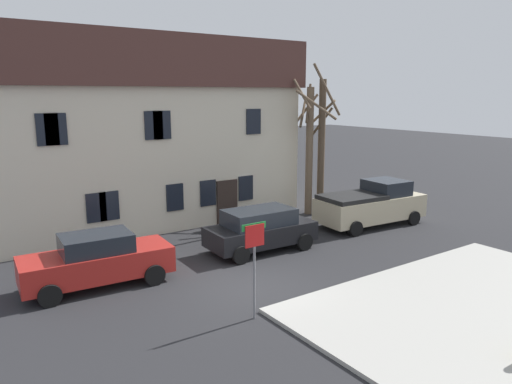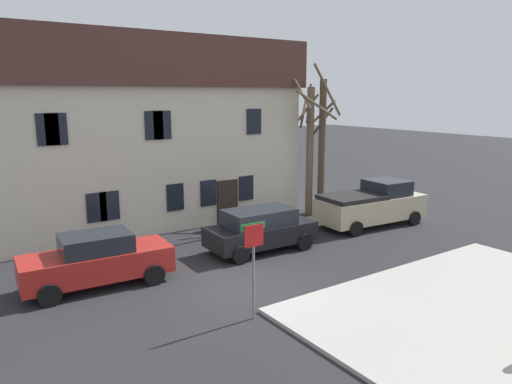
% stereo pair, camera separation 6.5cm
% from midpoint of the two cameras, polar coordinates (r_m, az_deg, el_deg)
% --- Properties ---
extents(ground_plane, '(120.00, 120.00, 0.00)m').
position_cam_midpoint_polar(ground_plane, '(15.85, -1.17, -11.08)').
color(ground_plane, '#262628').
extents(sidewalk_slab, '(10.79, 8.30, 0.12)m').
position_cam_midpoint_polar(sidewalk_slab, '(15.37, 27.22, -12.94)').
color(sidewalk_slab, '#A8A59E').
rests_on(sidewalk_slab, ground_plane).
extents(building_main, '(14.94, 8.01, 8.64)m').
position_cam_midpoint_polar(building_main, '(24.62, -14.11, 7.25)').
color(building_main, beige).
rests_on(building_main, ground_plane).
extents(tree_bare_near, '(2.62, 2.48, 7.49)m').
position_cam_midpoint_polar(tree_bare_near, '(24.48, 6.38, 5.79)').
color(tree_bare_near, brown).
rests_on(tree_bare_near, ground_plane).
extents(tree_bare_mid, '(2.27, 1.61, 6.81)m').
position_cam_midpoint_polar(tree_bare_mid, '(24.65, 7.54, 5.62)').
color(tree_bare_mid, '#4C3D2D').
rests_on(tree_bare_mid, ground_plane).
extents(car_red_sedan, '(4.76, 2.17, 1.74)m').
position_cam_midpoint_polar(car_red_sedan, '(16.38, -18.41, -7.68)').
color(car_red_sedan, '#AD231E').
rests_on(car_red_sedan, ground_plane).
extents(car_black_wagon, '(4.39, 2.16, 1.69)m').
position_cam_midpoint_polar(car_black_wagon, '(18.97, 0.43, -4.41)').
color(car_black_wagon, black).
rests_on(car_black_wagon, ground_plane).
extents(pickup_truck_beige, '(5.46, 2.58, 2.08)m').
position_cam_midpoint_polar(pickup_truck_beige, '(23.24, 13.44, -1.43)').
color(pickup_truck_beige, '#C6B793').
rests_on(pickup_truck_beige, ground_plane).
extents(street_sign_pole, '(0.76, 0.07, 2.73)m').
position_cam_midpoint_polar(street_sign_pole, '(13.03, -0.33, -7.19)').
color(street_sign_pole, slate).
rests_on(street_sign_pole, ground_plane).
extents(bicycle_leaning, '(1.71, 0.46, 1.03)m').
position_cam_midpoint_polar(bicycle_leaning, '(18.81, -18.33, -6.79)').
color(bicycle_leaning, black).
rests_on(bicycle_leaning, ground_plane).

